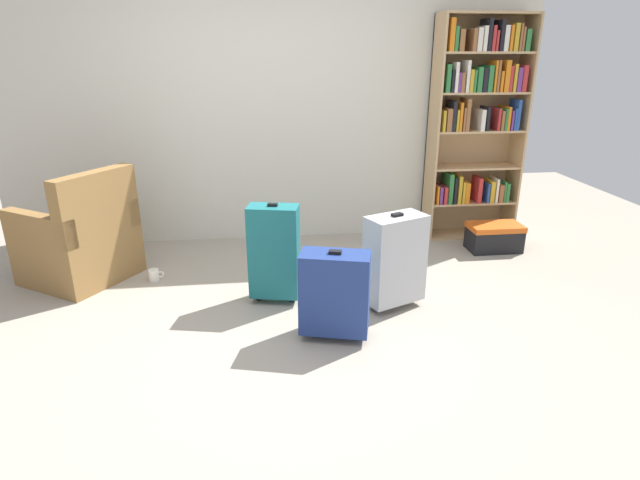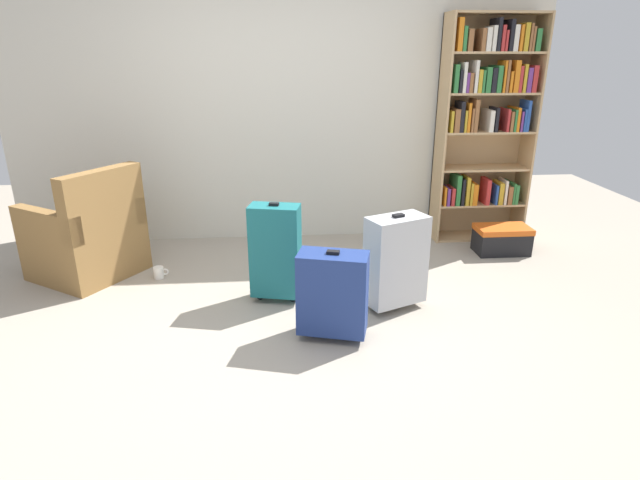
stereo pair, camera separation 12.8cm
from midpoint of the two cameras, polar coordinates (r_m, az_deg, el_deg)
The scene contains 9 objects.
ground_plane at distance 3.34m, azimuth -4.55°, elevation -10.96°, with size 8.71×8.71×0.00m, color #9E9384.
back_wall at distance 4.89m, azimuth -6.14°, elevation 15.08°, with size 4.98×0.10×2.60m, color beige.
bookshelf at distance 5.09m, azimuth 16.30°, elevation 13.00°, with size 0.86×0.31×2.05m.
armchair at distance 4.50m, azimuth -25.79°, elevation -0.15°, with size 0.97×0.97×0.90m.
mug at distance 4.34m, azimuth -18.74°, elevation -3.72°, with size 0.12×0.08×0.10m.
storage_box at distance 4.95m, azimuth 18.09°, elevation 0.37°, with size 0.48×0.28×0.25m.
suitcase_navy_blue at distance 3.22m, azimuth 0.50°, elevation -5.90°, with size 0.47×0.32×0.60m.
suitcase_silver at distance 3.61m, azimuth 7.31°, elevation -2.13°, with size 0.47×0.36×0.70m.
suitcase_teal at distance 3.68m, azimuth -6.11°, elevation -1.31°, with size 0.38×0.26×0.74m.
Camera 1 is at (-0.15, -2.86, 1.72)m, focal length 28.81 mm.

